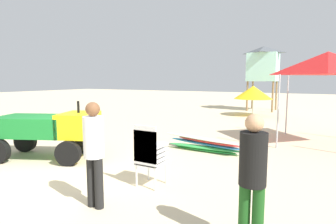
% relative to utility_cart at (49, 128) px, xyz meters
% --- Properties ---
extents(ground, '(80.00, 80.00, 0.00)m').
position_rel_utility_cart_xyz_m(ground, '(1.29, -0.74, -0.78)').
color(ground, beige).
extents(utility_cart, '(2.81, 2.13, 1.50)m').
position_rel_utility_cart_xyz_m(utility_cart, '(0.00, 0.00, 0.00)').
color(utility_cart, '#197A2D').
rests_on(utility_cart, ground).
extents(stacked_plastic_chairs, '(0.48, 0.48, 1.20)m').
position_rel_utility_cart_xyz_m(stacked_plastic_chairs, '(3.29, -0.35, -0.09)').
color(stacked_plastic_chairs, white).
rests_on(stacked_plastic_chairs, ground).
extents(surfboard_pile, '(2.59, 0.80, 0.40)m').
position_rel_utility_cart_xyz_m(surfboard_pile, '(3.23, 2.63, -0.58)').
color(surfboard_pile, green).
rests_on(surfboard_pile, ground).
extents(lifeguard_near_left, '(0.32, 0.32, 1.65)m').
position_rel_utility_cart_xyz_m(lifeguard_near_left, '(5.41, -1.35, 0.16)').
color(lifeguard_near_left, '#194C19').
rests_on(lifeguard_near_left, ground).
extents(lifeguard_near_center, '(0.32, 0.32, 1.69)m').
position_rel_utility_cart_xyz_m(lifeguard_near_center, '(3.00, -1.46, 0.19)').
color(lifeguard_near_center, black).
rests_on(lifeguard_near_center, ground).
extents(popup_canopy, '(2.45, 2.45, 2.89)m').
position_rel_utility_cart_xyz_m(popup_canopy, '(6.19, 5.23, 1.75)').
color(popup_canopy, '#B2B2B7').
rests_on(popup_canopy, ground).
extents(lifeguard_tower, '(1.98, 1.98, 4.18)m').
position_rel_utility_cart_xyz_m(lifeguard_tower, '(2.70, 14.17, 2.27)').
color(lifeguard_tower, olive).
rests_on(lifeguard_tower, ground).
extents(beach_umbrella_left, '(2.09, 2.09, 1.69)m').
position_rel_utility_cart_xyz_m(beach_umbrella_left, '(2.74, 11.20, 0.54)').
color(beach_umbrella_left, beige).
rests_on(beach_umbrella_left, ground).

